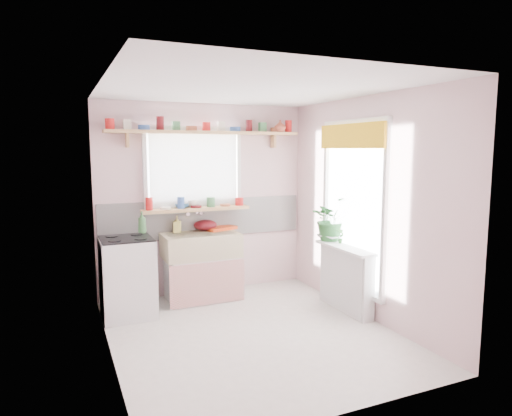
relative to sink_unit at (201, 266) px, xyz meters
name	(u,v)px	position (x,y,z in m)	size (l,w,h in m)	color
room	(274,193)	(0.81, -0.43, 0.94)	(3.20, 3.20, 3.20)	white
sink_unit	(201,266)	(0.00, 0.00, 0.00)	(0.95, 0.65, 1.11)	white
cooker	(128,277)	(-0.95, -0.24, 0.03)	(0.58, 0.58, 0.93)	white
radiator_ledge	(346,278)	(1.45, -1.09, -0.03)	(0.22, 0.95, 0.78)	white
windowsill	(196,209)	(0.00, 0.19, 0.71)	(1.40, 0.22, 0.04)	tan
pine_shelf	(206,133)	(0.15, 0.18, 1.69)	(2.52, 0.24, 0.04)	tan
shelf_crockery	(205,127)	(0.13, 0.18, 1.76)	(2.47, 0.11, 0.12)	red
sill_crockery	(195,203)	(-0.02, 0.19, 0.78)	(1.35, 0.11, 0.12)	red
dish_tray	(219,228)	(0.31, 0.21, 0.44)	(0.40, 0.30, 0.04)	red
colander	(205,225)	(0.13, 0.21, 0.49)	(0.31, 0.31, 0.14)	#500D14
jade_plant	(331,219)	(1.48, -0.69, 0.62)	(0.49, 0.43, 0.55)	#245A28
fruit_bowl	(330,237)	(1.48, -0.69, 0.38)	(0.30, 0.30, 0.07)	white
herb_pot	(340,236)	(1.48, -0.91, 0.44)	(0.10, 0.07, 0.19)	#306E2C
soap_bottle_sink	(177,224)	(-0.25, 0.21, 0.53)	(0.10, 0.10, 0.21)	#D7CC5F
sill_cup	(192,204)	(-0.04, 0.25, 0.77)	(0.12, 0.12, 0.09)	beige
sill_bowl	(182,206)	(-0.17, 0.25, 0.76)	(0.19, 0.19, 0.06)	#2D6193
shelf_vase	(280,126)	(1.17, 0.12, 1.79)	(0.15, 0.15, 0.16)	#AF4E36
cooker_bottle	(142,222)	(-0.73, -0.02, 0.61)	(0.10, 0.10, 0.26)	#3D7B41
fruit	(331,232)	(1.49, -0.69, 0.44)	(0.20, 0.14, 0.10)	orange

